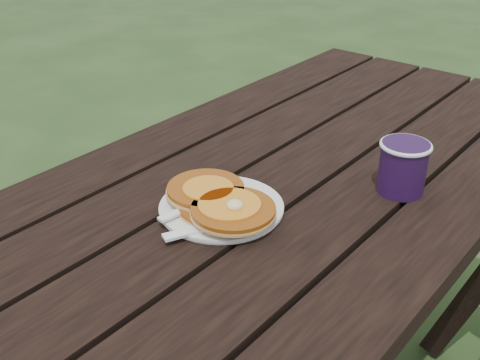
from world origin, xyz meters
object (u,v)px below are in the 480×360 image
Objects in this scene: coffee_cup at (403,164)px; pancake_stack at (220,202)px; picnic_table at (251,349)px; plate at (221,208)px.

pancake_stack is at bearing -127.07° from coffee_cup.
plate reaches higher than picnic_table.
plate is 2.17× the size of coffee_cup.
plate is 0.02m from pancake_stack.
coffee_cup is (0.20, 0.18, 0.44)m from picnic_table.
picnic_table is at bearing -138.00° from coffee_cup.
pancake_stack is (0.01, -0.01, 0.02)m from plate.
pancake_stack is at bearing -61.94° from plate.
plate is at bearing -95.52° from picnic_table.
picnic_table is 0.42m from pancake_stack.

